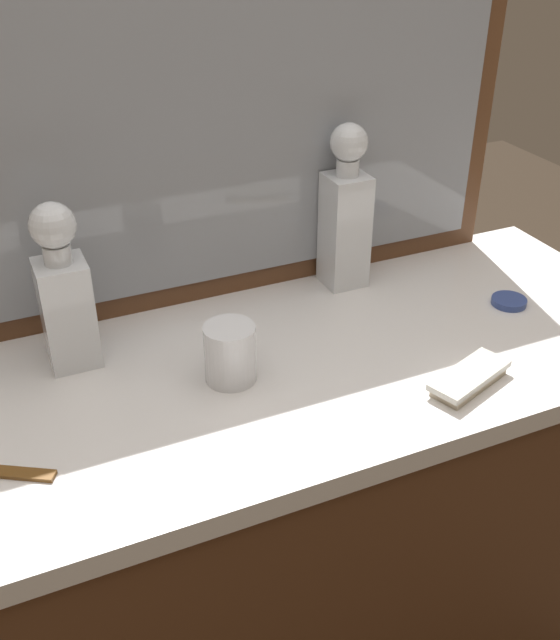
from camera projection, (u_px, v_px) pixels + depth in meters
The scene contains 8 objects.
dresser at pixel (280, 553), 1.44m from camera, with size 1.40×0.55×0.90m.
dresser_mirror at pixel (218, 139), 1.26m from camera, with size 1.13×0.03×0.59m.
crystal_decanter_rear at pixel (345, 222), 1.38m from camera, with size 0.08×0.08×0.31m.
crystal_decanter_far_left at pixel (66, 302), 1.16m from camera, with size 0.08×0.08×0.27m.
crystal_tumbler_left at pixel (230, 355), 1.15m from camera, with size 0.08×0.08×0.09m.
silver_brush_far_right at pixel (469, 379), 1.15m from camera, with size 0.16×0.10×0.02m.
porcelain_dish at pixel (510, 302), 1.36m from camera, with size 0.06×0.06×0.01m.
tortoiseshell_comb at pixel (10, 473), 0.98m from camera, with size 0.12×0.08×0.01m.
Camera 1 is at (-0.41, -0.91, 1.58)m, focal length 41.92 mm.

